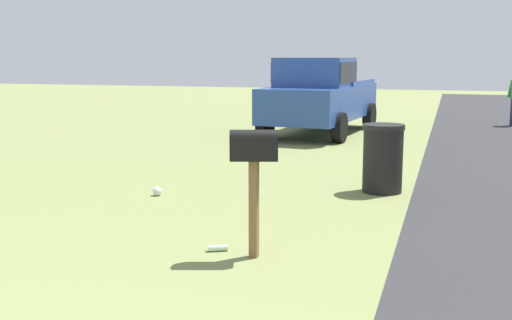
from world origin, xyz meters
The scene contains 6 objects.
mailbox centered at (4.52, -0.23, 1.09)m, with size 0.34×0.53×1.37m.
pickup_truck centered at (15.24, 1.30, 1.10)m, with size 5.26×2.62×2.09m.
trash_bin centered at (8.21, -1.18, 0.54)m, with size 0.65×0.65×1.07m.
litter_can_by_mailbox centered at (7.18, 0.60, 0.03)m, with size 0.07×0.07×0.12m, color blue.
litter_bottle_near_hydrant centered at (4.59, 0.21, 0.04)m, with size 0.07×0.07×0.22m, color #B2D8BF.
litter_bag_far_scatter centered at (6.90, 2.09, 0.07)m, with size 0.14×0.14×0.14m, color silver.
Camera 1 is at (-1.55, -2.17, 2.11)m, focal length 43.56 mm.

